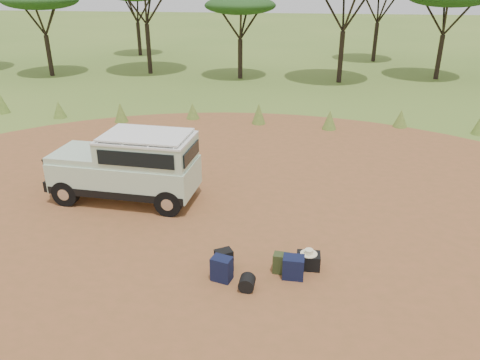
# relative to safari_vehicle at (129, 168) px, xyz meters

# --- Properties ---
(ground) EXTENTS (140.00, 140.00, 0.00)m
(ground) POSITION_rel_safari_vehicle_xyz_m (2.95, -0.95, -0.98)
(ground) COLOR #537329
(ground) RESTS_ON ground
(dirt_clearing) EXTENTS (23.00, 23.00, 0.01)m
(dirt_clearing) POSITION_rel_safari_vehicle_xyz_m (2.95, -0.95, -0.97)
(dirt_clearing) COLOR brown
(dirt_clearing) RESTS_ON ground
(grass_fringe) EXTENTS (36.60, 1.60, 0.90)m
(grass_fringe) POSITION_rel_safari_vehicle_xyz_m (3.06, 7.72, -0.57)
(grass_fringe) COLOR #537329
(grass_fringe) RESTS_ON ground
(safari_vehicle) EXTENTS (4.29, 1.97, 2.02)m
(safari_vehicle) POSITION_rel_safari_vehicle_xyz_m (0.00, 0.00, 0.00)
(safari_vehicle) COLOR #B7D2B3
(safari_vehicle) RESTS_ON ground
(walking_staff) EXTENTS (0.35, 0.49, 1.57)m
(walking_staff) POSITION_rel_safari_vehicle_xyz_m (0.71, 0.25, -0.19)
(walking_staff) COLOR brown
(walking_staff) RESTS_ON ground
(backpack_black) EXTENTS (0.45, 0.42, 0.50)m
(backpack_black) POSITION_rel_safari_vehicle_xyz_m (3.18, -3.14, -0.73)
(backpack_black) COLOR black
(backpack_black) RESTS_ON ground
(backpack_navy) EXTENTS (0.48, 0.40, 0.55)m
(backpack_navy) POSITION_rel_safari_vehicle_xyz_m (3.19, -3.50, -0.70)
(backpack_navy) COLOR #111536
(backpack_navy) RESTS_ON ground
(backpack_olive) EXTENTS (0.36, 0.28, 0.46)m
(backpack_olive) POSITION_rel_safari_vehicle_xyz_m (4.43, -3.07, -0.75)
(backpack_olive) COLOR #313E1C
(backpack_olive) RESTS_ON ground
(duffel_navy) EXTENTS (0.46, 0.35, 0.50)m
(duffel_navy) POSITION_rel_safari_vehicle_xyz_m (4.70, -3.22, -0.72)
(duffel_navy) COLOR #111536
(duffel_navy) RESTS_ON ground
(hard_case) EXTENTS (0.51, 0.37, 0.36)m
(hard_case) POSITION_rel_safari_vehicle_xyz_m (5.02, -2.83, -0.80)
(hard_case) COLOR black
(hard_case) RESTS_ON ground
(stuff_sack) EXTENTS (0.34, 0.34, 0.33)m
(stuff_sack) POSITION_rel_safari_vehicle_xyz_m (3.76, -3.77, -0.81)
(stuff_sack) COLOR black
(stuff_sack) RESTS_ON ground
(safari_hat) EXTENTS (0.37, 0.37, 0.11)m
(safari_hat) POSITION_rel_safari_vehicle_xyz_m (5.02, -2.83, -0.57)
(safari_hat) COLOR beige
(safari_hat) RESTS_ON hard_case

